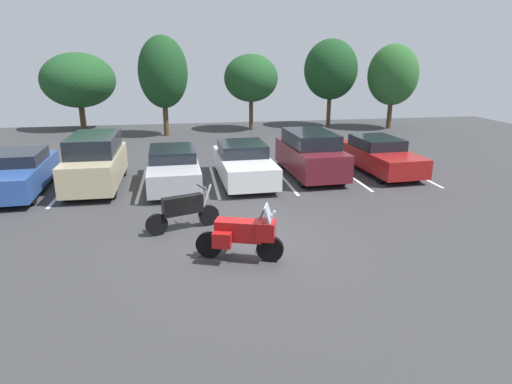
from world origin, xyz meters
TOP-DOWN VIEW (x-y plane):
  - ground at (0.00, 0.00)m, footprint 44.00×44.00m
  - motorcycle_touring at (-0.31, -0.81)m, footprint 2.08×1.12m
  - motorcycle_second at (-1.69, 1.33)m, footprint 2.06×0.90m
  - parking_stripes at (-0.46, 6.18)m, footprint 16.86×4.67m
  - car_blue at (-7.56, 6.01)m, footprint 2.13×4.79m
  - car_champagne at (-4.86, 6.23)m, footprint 1.78×4.50m
  - car_silver at (-2.02, 5.99)m, footprint 1.97×4.77m
  - car_white at (0.69, 6.11)m, footprint 2.04×4.72m
  - car_maroon at (3.48, 6.39)m, footprint 2.02×4.39m
  - car_red at (6.58, 6.61)m, footprint 2.11×4.76m
  - tree_far_left at (-2.58, 17.08)m, footprint 2.92×2.92m
  - tree_rear at (2.93, 18.38)m, footprint 3.48×3.48m
  - tree_center_left at (8.51, 19.07)m, footprint 3.60×3.60m
  - tree_center at (12.24, 17.43)m, footprint 3.28×3.28m
  - tree_center_right at (-8.21, 20.79)m, footprint 4.77×4.77m

SIDE VIEW (x-z plane):
  - ground at x=0.00m, z-range -0.10..0.00m
  - parking_stripes at x=-0.46m, z-range 0.00..0.01m
  - motorcycle_second at x=-1.69m, z-range -0.03..1.21m
  - motorcycle_touring at x=-0.31m, z-range -0.04..1.38m
  - car_silver at x=-2.02m, z-range 0.00..1.38m
  - car_red at x=6.58m, z-range -0.01..1.41m
  - car_white at x=0.69m, z-range -0.02..1.45m
  - car_blue at x=-7.56m, z-range -0.01..1.44m
  - car_maroon at x=3.48m, z-range 0.00..1.82m
  - car_champagne at x=-4.86m, z-range -0.01..1.94m
  - tree_center_right at x=-8.21m, z-range 0.70..5.65m
  - tree_rear at x=2.93m, z-range 0.91..5.76m
  - tree_center at x=12.24m, z-range 0.77..6.25m
  - tree_far_left at x=-2.58m, z-range 0.83..6.73m
  - tree_center_left at x=8.51m, z-range 0.91..6.74m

